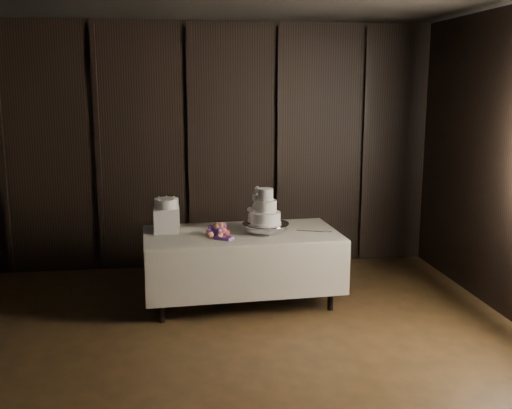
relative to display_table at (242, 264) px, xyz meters
The scene contains 8 objects.
room 2.41m from the display_table, 102.59° to the right, with size 6.08×7.08×3.08m.
display_table is the anchor object (origin of this frame).
cake_stand 0.46m from the display_table, ahead, with size 0.48×0.48×0.09m, color silver.
wedding_cake 0.62m from the display_table, ahead, with size 0.35×0.30×0.37m.
bouquet 0.50m from the display_table, 150.42° to the right, with size 0.28×0.38×0.18m, color #E95A58, non-canonical shape.
box_pedestal 0.90m from the display_table, behind, with size 0.26×0.26×0.25m, color white.
small_cake 1.00m from the display_table, behind, with size 0.25×0.25×0.10m, color white.
cake_knife 0.79m from the display_table, ahead, with size 0.37×0.02×0.01m, color silver.
Camera 1 is at (-0.19, -3.84, 2.24)m, focal length 42.00 mm.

